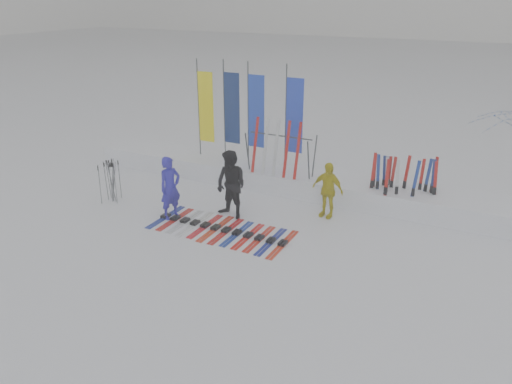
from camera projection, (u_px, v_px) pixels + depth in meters
The scene contains 10 objects.
ground at pixel (218, 252), 11.91m from camera, with size 120.00×120.00×0.00m, color white.
snow_bank at pixel (294, 180), 15.60m from camera, with size 14.00×1.60×0.60m, color white.
person_blue at pixel (170, 188), 13.40m from camera, with size 0.63×0.42×1.74m, color #221DAC.
person_black at pixel (231, 185), 13.42m from camera, with size 0.91×0.71×1.88m, color black.
person_yellow at pixel (327, 190), 13.51m from camera, with size 0.91×0.38×1.56m, color #CFC20D.
ski_row at pixel (221, 229), 12.97m from camera, with size 3.70×1.68×0.07m.
pole_cluster at pixel (111, 181), 14.62m from camera, with size 0.55×0.70×1.25m.
feather_flags at pixel (245, 111), 15.86m from camera, with size 3.65×0.26×3.20m.
ski_rack at pixel (281, 149), 14.99m from camera, with size 2.04×0.80×1.23m.
upright_skis at pixel (400, 184), 13.91m from camera, with size 1.75×0.91×1.64m.
Camera 1 is at (5.57, -8.96, 5.78)m, focal length 35.00 mm.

